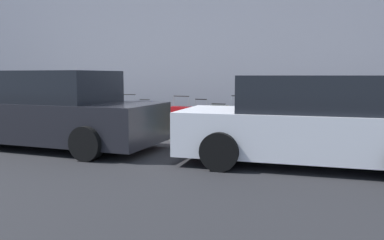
% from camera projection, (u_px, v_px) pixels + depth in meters
% --- Properties ---
extents(ground_plane, '(40.00, 40.00, 0.00)m').
position_uv_depth(ground_plane, '(136.00, 138.00, 9.63)').
color(ground_plane, black).
extents(sidewalk_curb, '(18.00, 5.00, 0.14)m').
position_uv_depth(sidewalk_curb, '(173.00, 124.00, 11.97)').
color(sidewalk_curb, '#9E9B93').
rests_on(sidewalk_curb, ground_plane).
extents(suitcase_navy_0, '(0.47, 0.28, 1.01)m').
position_uv_depth(suitcase_navy_0, '(283.00, 122.00, 8.87)').
color(suitcase_navy_0, navy).
rests_on(suitcase_navy_0, sidewalk_curb).
extents(suitcase_silver_1, '(0.46, 0.28, 0.98)m').
position_uv_depth(suitcase_silver_1, '(260.00, 120.00, 9.11)').
color(suitcase_silver_1, '#9EA0A8').
rests_on(suitcase_silver_1, sidewalk_curb).
extents(suitcase_teal_2, '(0.44, 0.26, 0.94)m').
position_uv_depth(suitcase_teal_2, '(239.00, 122.00, 9.23)').
color(suitcase_teal_2, '#0F606B').
rests_on(suitcase_teal_2, sidewalk_curb).
extents(suitcase_olive_3, '(0.43, 0.28, 0.75)m').
position_uv_depth(suitcase_olive_3, '(219.00, 120.00, 9.37)').
color(suitcase_olive_3, '#59601E').
rests_on(suitcase_olive_3, sidewalk_curb).
extents(suitcase_maroon_4, '(0.36, 0.25, 0.84)m').
position_uv_depth(suitcase_maroon_4, '(201.00, 122.00, 9.55)').
color(suitcase_maroon_4, maroon).
rests_on(suitcase_maroon_4, sidewalk_curb).
extents(suitcase_red_5, '(0.50, 0.28, 0.92)m').
position_uv_depth(suitcase_red_5, '(181.00, 119.00, 9.64)').
color(suitcase_red_5, red).
rests_on(suitcase_red_5, sidewalk_curb).
extents(suitcase_black_6, '(0.49, 0.24, 0.74)m').
position_uv_depth(suitcase_black_6, '(163.00, 121.00, 9.96)').
color(suitcase_black_6, black).
rests_on(suitcase_black_6, sidewalk_curb).
extents(suitcase_navy_7, '(0.35, 0.22, 0.81)m').
position_uv_depth(suitcase_navy_7, '(145.00, 116.00, 10.01)').
color(suitcase_navy_7, navy).
rests_on(suitcase_navy_7, sidewalk_curb).
extents(suitcase_silver_8, '(0.46, 0.25, 0.93)m').
position_uv_depth(suitcase_silver_8, '(129.00, 116.00, 10.19)').
color(suitcase_silver_8, '#9EA0A8').
rests_on(suitcase_silver_8, sidewalk_curb).
extents(suitcase_teal_9, '(0.48, 0.22, 0.85)m').
position_uv_depth(suitcase_teal_9, '(111.00, 117.00, 10.33)').
color(suitcase_teal_9, '#0F606B').
rests_on(suitcase_teal_9, sidewalk_curb).
extents(fire_hydrant, '(0.39, 0.21, 0.81)m').
position_uv_depth(fire_hydrant, '(85.00, 112.00, 10.59)').
color(fire_hydrant, '#99999E').
rests_on(fire_hydrant, sidewalk_curb).
extents(bollard_post, '(0.13, 0.13, 0.88)m').
position_uv_depth(bollard_post, '(61.00, 111.00, 10.65)').
color(bollard_post, brown).
rests_on(bollard_post, sidewalk_curb).
extents(parking_meter, '(0.12, 0.09, 1.27)m').
position_uv_depth(parking_meter, '(339.00, 101.00, 8.73)').
color(parking_meter, slate).
rests_on(parking_meter, sidewalk_curb).
extents(parked_car_white_0, '(4.53, 2.07, 1.55)m').
position_uv_depth(parked_car_white_0, '(310.00, 123.00, 6.71)').
color(parked_car_white_0, silver).
rests_on(parked_car_white_0, ground_plane).
extents(parked_car_charcoal_1, '(4.65, 2.16, 1.64)m').
position_uv_depth(parked_car_charcoal_1, '(56.00, 112.00, 8.36)').
color(parked_car_charcoal_1, black).
rests_on(parked_car_charcoal_1, ground_plane).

